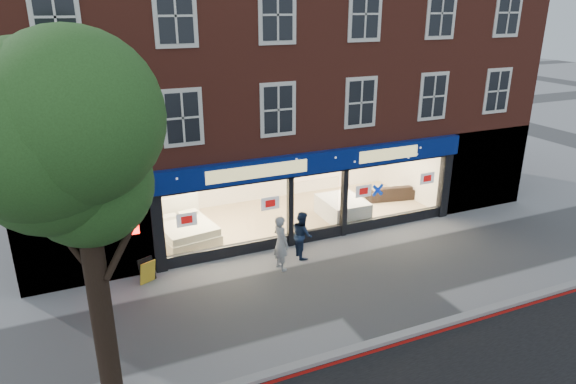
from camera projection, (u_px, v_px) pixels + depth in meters
ground at (362, 279)px, 15.66m from camera, size 120.00×120.00×0.00m
kerb_line at (426, 336)px, 13.00m from camera, size 60.00×0.10×0.01m
kerb_stone at (422, 329)px, 13.15m from camera, size 60.00×0.25×0.12m
showroom_floor at (292, 216)px, 20.15m from camera, size 11.00×4.50×0.10m
building at (273, 38)px, 19.30m from camera, size 19.00×8.26×10.30m
street_tree at (78, 180)px, 9.19m from camera, size 4.00×3.20×6.60m
display_bed at (185, 230)px, 17.97m from camera, size 2.16×2.49×1.27m
bedside_table at (157, 223)px, 18.70m from camera, size 0.57×0.57×0.55m
mattress_stack at (342, 208)px, 19.81m from camera, size 1.54×1.94×0.76m
sofa at (391, 192)px, 21.75m from camera, size 2.21×1.19×0.61m
a_board at (147, 271)px, 15.37m from camera, size 0.58×0.49×0.76m
pedestrian_grey at (281, 243)px, 15.99m from camera, size 0.54×0.72×1.79m
pedestrian_blue at (302, 234)px, 16.82m from camera, size 0.65×0.81×1.58m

